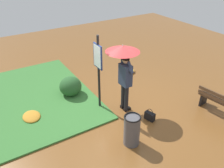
{
  "coord_description": "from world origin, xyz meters",
  "views": [
    {
      "loc": [
        -4.98,
        3.37,
        4.26
      ],
      "look_at": [
        0.06,
        0.25,
        0.85
      ],
      "focal_mm": 37.72,
      "sensor_mm": 36.0,
      "label": 1
    }
  ],
  "objects": [
    {
      "name": "handbag",
      "position": [
        -1.0,
        -0.37,
        0.13
      ],
      "size": [
        0.33,
        0.21,
        0.37
      ],
      "color": "black",
      "rests_on": "ground_plane"
    },
    {
      "name": "leaf_pile_by_bench",
      "position": [
        1.83,
        -1.62,
        0.06
      ],
      "size": [
        0.57,
        0.45,
        0.12
      ],
      "color": "gold",
      "rests_on": "ground_plane"
    },
    {
      "name": "grass_verge",
      "position": [
        1.9,
        2.38,
        0.03
      ],
      "size": [
        4.8,
        4.0,
        0.05
      ],
      "color": "#387533",
      "rests_on": "ground_plane"
    },
    {
      "name": "info_sign_post",
      "position": [
        0.31,
        0.55,
        1.44
      ],
      "size": [
        0.44,
        0.07,
        2.3
      ],
      "color": "black",
      "rests_on": "ground_plane"
    },
    {
      "name": "person_with_umbrella",
      "position": [
        -0.11,
        -0.03,
        1.55
      ],
      "size": [
        0.96,
        0.96,
        2.04
      ],
      "color": "black",
      "rests_on": "ground_plane"
    },
    {
      "name": "ground_plane",
      "position": [
        0.0,
        0.0,
        0.0
      ],
      "size": [
        18.0,
        18.0,
        0.0
      ],
      "primitive_type": "plane",
      "color": "brown"
    },
    {
      "name": "leaf_pile_near_person",
      "position": [
        0.84,
        2.5,
        0.07
      ],
      "size": [
        0.62,
        0.49,
        0.14
      ],
      "color": "#C68428",
      "rests_on": "ground_plane"
    },
    {
      "name": "trash_bin",
      "position": [
        -1.48,
        0.63,
        0.42
      ],
      "size": [
        0.42,
        0.42,
        0.83
      ],
      "color": "#4C4C51",
      "rests_on": "ground_plane"
    },
    {
      "name": "shrub_cluster",
      "position": [
        1.46,
        1.0,
        0.31
      ],
      "size": [
        0.8,
        0.73,
        0.65
      ],
      "color": "#285628",
      "rests_on": "ground_plane"
    },
    {
      "name": "park_bench",
      "position": [
        -1.92,
        -2.24,
        0.4
      ],
      "size": [
        1.4,
        0.54,
        0.75
      ],
      "color": "black",
      "rests_on": "ground_plane"
    }
  ]
}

